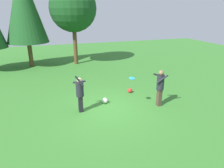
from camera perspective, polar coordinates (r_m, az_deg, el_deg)
ground_plane at (r=9.69m, az=-1.39°, el=-6.83°), size 40.00×40.00×0.00m
person_thrower at (r=9.13m, az=-8.96°, el=-2.19°), size 0.57×0.54×1.78m
person_catcher at (r=9.83m, az=13.32°, el=-0.27°), size 0.66×0.59×1.77m
frisbee at (r=9.33m, az=5.58°, el=1.60°), size 0.38×0.38×0.06m
ball_white at (r=10.15m, az=-2.00°, el=-4.65°), size 0.28×0.28×0.28m
ball_red at (r=11.47m, az=5.07°, el=-1.81°), size 0.25×0.25×0.25m
tree_left at (r=17.64m, az=-23.46°, el=19.65°), size 3.17×3.17×7.57m
tree_center at (r=17.45m, az=-10.85°, el=20.02°), size 3.72×3.72×6.36m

